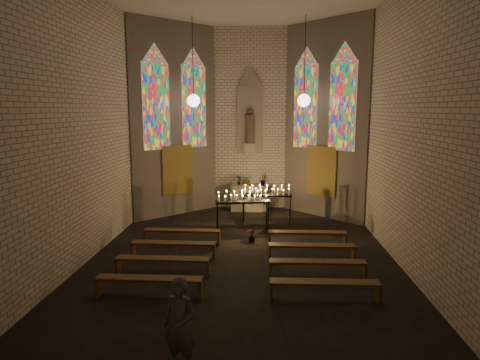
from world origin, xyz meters
name	(u,v)px	position (x,y,z in m)	size (l,w,h in m)	color
floor	(242,258)	(0.00, 0.00, 0.00)	(12.00, 12.00, 0.00)	black
room	(247,115)	(0.00, 3.37, 3.72)	(8.22, 12.43, 7.00)	beige
altar	(249,198)	(0.00, 5.45, 0.50)	(1.40, 0.60, 1.00)	#ACA38C
flower_vase_left	(239,180)	(-0.42, 5.51, 1.18)	(0.19, 0.13, 0.36)	#4C723F
flower_vase_center	(248,180)	(-0.05, 5.41, 1.19)	(0.35, 0.30, 0.39)	#4C723F
flower_vase_right	(264,180)	(0.55, 5.37, 1.22)	(0.24, 0.19, 0.43)	#4C723F
aisle_flower_pot	(252,236)	(0.22, 1.45, 0.19)	(0.21, 0.21, 0.38)	#4C723F
votive_stand_left	(242,199)	(-0.12, 2.49, 1.09)	(1.77, 0.67, 1.27)	black
votive_stand_right	(267,192)	(0.67, 3.60, 1.08)	(1.74, 0.48, 1.26)	black
pew_left_0	(182,232)	(-1.82, 1.15, 0.35)	(2.24, 0.34, 0.43)	#503516
pew_right_0	(307,234)	(1.82, 1.15, 0.35)	(2.24, 0.34, 0.43)	#503516
pew_left_1	(173,245)	(-1.82, -0.05, 0.35)	(2.24, 0.34, 0.43)	#503516
pew_right_1	(312,248)	(1.82, -0.05, 0.35)	(2.24, 0.34, 0.43)	#503516
pew_left_2	(163,261)	(-1.82, -1.25, 0.35)	(2.24, 0.34, 0.43)	#503516
pew_right_2	(317,264)	(1.82, -1.25, 0.35)	(2.24, 0.34, 0.43)	#503516
pew_left_3	(149,281)	(-1.82, -2.45, 0.35)	(2.24, 0.34, 0.43)	#503516
pew_right_3	(325,285)	(1.82, -2.45, 0.35)	(2.24, 0.34, 0.43)	#503516
visitor	(180,326)	(-0.67, -5.00, 0.73)	(0.54, 0.35, 1.47)	#45454E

